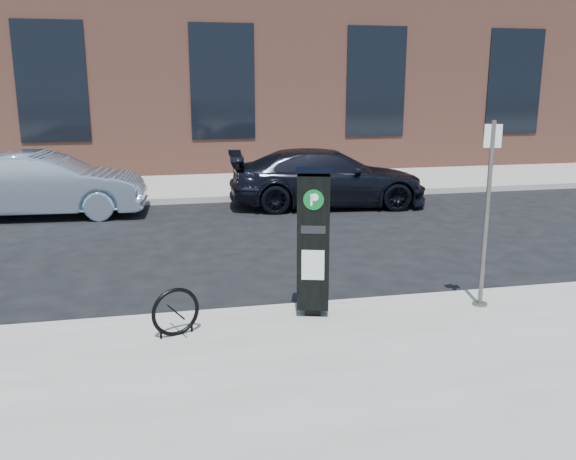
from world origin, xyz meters
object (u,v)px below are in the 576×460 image
object	(u,v)px
bike_rack	(176,312)
parking_kiosk	(314,239)
sign_pole	(487,216)
car_dark	(328,178)
car_silver	(44,185)

from	to	relation	value
bike_rack	parking_kiosk	bearing A→B (deg)	-8.70
sign_pole	car_dark	world-z (taller)	sign_pole
bike_rack	car_silver	xyz separation A→B (m)	(-2.67, 7.81, 0.30)
bike_rack	sign_pole	bearing A→B (deg)	-17.51
sign_pole	parking_kiosk	bearing A→B (deg)	-164.03
parking_kiosk	car_dark	size ratio (longest dim) A/B	0.39
parking_kiosk	car_silver	distance (m)	8.67
parking_kiosk	sign_pole	size ratio (longest dim) A/B	0.79
parking_kiosk	car_dark	xyz separation A→B (m)	(2.24, 7.33, -0.41)
bike_rack	car_dark	world-z (taller)	car_dark
parking_kiosk	car_dark	distance (m)	7.67
sign_pole	car_silver	xyz separation A→B (m)	(-6.60, 7.64, -0.60)
bike_rack	car_dark	bearing A→B (deg)	42.78
bike_rack	car_silver	world-z (taller)	car_silver
parking_kiosk	bike_rack	xyz separation A→B (m)	(-1.71, -0.34, -0.68)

